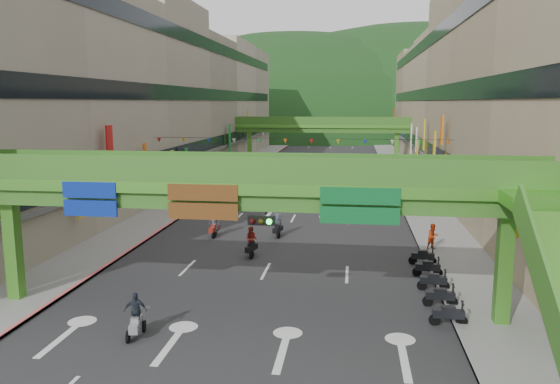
{
  "coord_description": "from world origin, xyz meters",
  "views": [
    {
      "loc": [
        4.68,
        -16.86,
        9.33
      ],
      "look_at": [
        0.0,
        18.0,
        3.5
      ],
      "focal_mm": 35.0,
      "sensor_mm": 36.0,
      "label": 1
    }
  ],
  "objects_px": {
    "overpass_near": "(262,201)",
    "scooter_rider_near": "(278,224)",
    "car_silver": "(248,179)",
    "pedestrian_red": "(433,239)",
    "scooter_rider_mid": "(251,241)",
    "car_yellow": "(353,164)"
  },
  "relations": [
    {
      "from": "scooter_rider_mid",
      "to": "car_yellow",
      "type": "xyz_separation_m",
      "value": [
        6.02,
        44.96,
        -0.23
      ]
    },
    {
      "from": "scooter_rider_near",
      "to": "pedestrian_red",
      "type": "distance_m",
      "value": 10.48
    },
    {
      "from": "pedestrian_red",
      "to": "scooter_rider_mid",
      "type": "bearing_deg",
      "value": 161.78
    },
    {
      "from": "overpass_near",
      "to": "scooter_rider_mid",
      "type": "height_order",
      "value": "overpass_near"
    },
    {
      "from": "overpass_near",
      "to": "scooter_rider_mid",
      "type": "xyz_separation_m",
      "value": [
        -2.26,
        9.4,
        -4.26
      ]
    },
    {
      "from": "scooter_rider_near",
      "to": "pedestrian_red",
      "type": "relative_size",
      "value": 1.25
    },
    {
      "from": "scooter_rider_mid",
      "to": "pedestrian_red",
      "type": "relative_size",
      "value": 1.15
    },
    {
      "from": "pedestrian_red",
      "to": "car_silver",
      "type": "bearing_deg",
      "value": 91.51
    },
    {
      "from": "scooter_rider_near",
      "to": "overpass_near",
      "type": "bearing_deg",
      "value": -84.74
    },
    {
      "from": "scooter_rider_near",
      "to": "scooter_rider_mid",
      "type": "bearing_deg",
      "value": -100.21
    },
    {
      "from": "car_yellow",
      "to": "car_silver",
      "type": "bearing_deg",
      "value": -123.03
    },
    {
      "from": "overpass_near",
      "to": "scooter_rider_near",
      "type": "xyz_separation_m",
      "value": [
        -1.34,
        14.52,
        -4.26
      ]
    },
    {
      "from": "overpass_near",
      "to": "car_silver",
      "type": "relative_size",
      "value": 6.05
    },
    {
      "from": "overpass_near",
      "to": "scooter_rider_near",
      "type": "distance_m",
      "value": 15.19
    },
    {
      "from": "scooter_rider_near",
      "to": "car_yellow",
      "type": "xyz_separation_m",
      "value": [
        5.1,
        39.84,
        -0.23
      ]
    },
    {
      "from": "overpass_near",
      "to": "scooter_rider_near",
      "type": "relative_size",
      "value": 13.74
    },
    {
      "from": "pedestrian_red",
      "to": "overpass_near",
      "type": "bearing_deg",
      "value": -158.18
    },
    {
      "from": "car_silver",
      "to": "scooter_rider_near",
      "type": "bearing_deg",
      "value": -70.46
    },
    {
      "from": "car_silver",
      "to": "pedestrian_red",
      "type": "height_order",
      "value": "pedestrian_red"
    },
    {
      "from": "scooter_rider_near",
      "to": "car_silver",
      "type": "distance_m",
      "value": 23.9
    },
    {
      "from": "car_silver",
      "to": "car_yellow",
      "type": "distance_m",
      "value": 20.53
    },
    {
      "from": "overpass_near",
      "to": "car_silver",
      "type": "height_order",
      "value": "overpass_near"
    }
  ]
}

